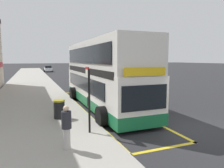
# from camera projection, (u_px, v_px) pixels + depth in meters

# --- Properties ---
(ground_plane) EXTENTS (260.00, 260.00, 0.00)m
(ground_plane) POSITION_uv_depth(u_px,v_px,m) (70.00, 76.00, 39.03)
(ground_plane) COLOR #28282B
(pavement_near) EXTENTS (6.00, 76.00, 0.14)m
(pavement_near) POSITION_uv_depth(u_px,v_px,m) (31.00, 77.00, 36.47)
(pavement_near) COLOR #A39E93
(pavement_near) RESTS_ON ground
(double_decker_bus) EXTENTS (3.23, 11.42, 4.40)m
(double_decker_bus) POSITION_uv_depth(u_px,v_px,m) (102.00, 77.00, 14.02)
(double_decker_bus) COLOR white
(double_decker_bus) RESTS_ON ground
(bus_bay_markings) EXTENTS (2.99, 14.10, 0.01)m
(bus_bay_markings) POSITION_uv_depth(u_px,v_px,m) (103.00, 107.00, 13.98)
(bus_bay_markings) COLOR yellow
(bus_bay_markings) RESTS_ON ground
(bus_stop_sign) EXTENTS (0.09, 0.51, 2.78)m
(bus_stop_sign) POSITION_uv_depth(u_px,v_px,m) (89.00, 95.00, 8.67)
(bus_stop_sign) COLOR black
(bus_stop_sign) RESTS_ON pavement_near
(parked_car_silver_distant) EXTENTS (2.09, 4.20, 1.62)m
(parked_car_silver_distant) POSITION_uv_depth(u_px,v_px,m) (97.00, 72.00, 39.32)
(parked_car_silver_distant) COLOR #B2B5BA
(parked_car_silver_distant) RESTS_ON ground
(parked_car_white_behind) EXTENTS (2.09, 4.20, 1.62)m
(parked_car_white_behind) POSITION_uv_depth(u_px,v_px,m) (48.00, 69.00, 52.93)
(parked_car_white_behind) COLOR silver
(parked_car_white_behind) RESTS_ON ground
(pedestrian_waiting_near_sign) EXTENTS (0.34, 0.34, 1.55)m
(pedestrian_waiting_near_sign) POSITION_uv_depth(u_px,v_px,m) (67.00, 126.00, 7.05)
(pedestrian_waiting_near_sign) COLOR #B7B2AD
(pedestrian_waiting_near_sign) RESTS_ON pavement_near
(litter_bin) EXTENTS (0.60, 0.60, 0.98)m
(litter_bin) POSITION_uv_depth(u_px,v_px,m) (59.00, 109.00, 10.86)
(litter_bin) COLOR black
(litter_bin) RESTS_ON pavement_near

